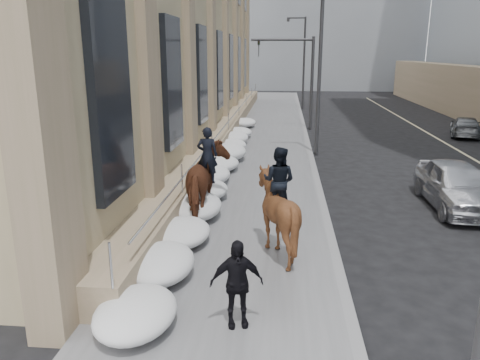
# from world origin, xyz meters

# --- Properties ---
(ground) EXTENTS (140.00, 140.00, 0.00)m
(ground) POSITION_xyz_m (0.00, 0.00, 0.00)
(ground) COLOR black
(ground) RESTS_ON ground
(sidewalk) EXTENTS (5.00, 80.00, 0.12)m
(sidewalk) POSITION_xyz_m (0.00, 10.00, 0.06)
(sidewalk) COLOR #565659
(sidewalk) RESTS_ON ground
(curb) EXTENTS (0.24, 80.00, 0.12)m
(curb) POSITION_xyz_m (2.62, 10.00, 0.06)
(curb) COLOR slate
(curb) RESTS_ON ground
(bg_building_far) EXTENTS (24.00, 12.00, 20.00)m
(bg_building_far) POSITION_xyz_m (-6.00, 72.00, 10.00)
(bg_building_far) COLOR gray
(bg_building_far) RESTS_ON ground
(streetlight_mid) EXTENTS (1.71, 0.24, 8.00)m
(streetlight_mid) POSITION_xyz_m (2.74, 14.00, 4.58)
(streetlight_mid) COLOR #2D2D30
(streetlight_mid) RESTS_ON ground
(streetlight_far) EXTENTS (1.71, 0.24, 8.00)m
(streetlight_far) POSITION_xyz_m (2.74, 34.00, 4.58)
(streetlight_far) COLOR #2D2D30
(streetlight_far) RESTS_ON ground
(traffic_signal) EXTENTS (4.10, 0.22, 6.00)m
(traffic_signal) POSITION_xyz_m (2.07, 22.00, 4.00)
(traffic_signal) COLOR #2D2D30
(traffic_signal) RESTS_ON ground
(snow_bank) EXTENTS (1.70, 18.10, 0.76)m
(snow_bank) POSITION_xyz_m (-1.42, 8.11, 0.47)
(snow_bank) COLOR white
(snow_bank) RESTS_ON sidewalk
(mounted_horse_left) EXTENTS (1.34, 2.71, 2.78)m
(mounted_horse_left) POSITION_xyz_m (-1.01, 4.11, 1.29)
(mounted_horse_left) COLOR #482515
(mounted_horse_left) RESTS_ON sidewalk
(mounted_horse_right) EXTENTS (2.23, 2.36, 2.71)m
(mounted_horse_right) POSITION_xyz_m (1.11, 1.62, 1.27)
(mounted_horse_right) COLOR #442513
(mounted_horse_right) RESTS_ON sidewalk
(pedestrian) EXTENTS (1.06, 0.63, 1.69)m
(pedestrian) POSITION_xyz_m (0.45, -1.72, 0.97)
(pedestrian) COLOR black
(pedestrian) RESTS_ON sidewalk
(car_silver) EXTENTS (1.88, 4.64, 1.58)m
(car_silver) POSITION_xyz_m (7.01, 6.11, 0.79)
(car_silver) COLOR #BABBC2
(car_silver) RESTS_ON ground
(car_grey) EXTENTS (2.83, 4.44, 1.20)m
(car_grey) POSITION_xyz_m (12.41, 20.39, 0.60)
(car_grey) COLOR slate
(car_grey) RESTS_ON ground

